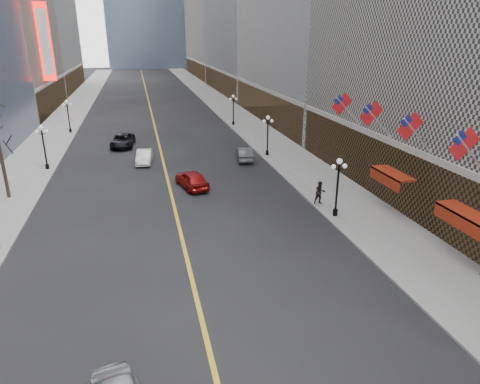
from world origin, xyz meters
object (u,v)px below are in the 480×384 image
streetlamp_west_3 (68,113)px  car_nb_mid (144,157)px  streetlamp_east_2 (268,131)px  car_nb_far (123,141)px  streetlamp_east_1 (338,181)px  car_sb_far (244,154)px  streetlamp_west_2 (43,143)px  streetlamp_east_3 (233,107)px  car_sb_mid (192,179)px

streetlamp_west_3 → car_nb_mid: (9.80, -17.64, -2.18)m
streetlamp_east_2 → car_nb_far: bearing=152.9°
streetlamp_east_1 → car_sb_far: streetlamp_east_1 is taller
streetlamp_west_2 → car_nb_mid: (9.80, 0.36, -2.18)m
car_nb_mid → streetlamp_east_3: bearing=57.8°
streetlamp_east_2 → streetlamp_east_3: size_ratio=1.00×
car_sb_mid → streetlamp_east_2: bearing=-152.0°
streetlamp_east_3 → streetlamp_west_3: size_ratio=1.00×
streetlamp_east_1 → streetlamp_west_2: (-23.60, 18.00, 0.00)m
streetlamp_east_3 → car_sb_far: streetlamp_east_3 is taller
car_sb_mid → car_sb_far: size_ratio=1.06×
car_sb_mid → streetlamp_east_1: bearing=122.9°
streetlamp_west_3 → streetlamp_east_2: bearing=-37.3°
streetlamp_east_2 → car_nb_far: 18.33m
car_nb_far → car_sb_mid: 18.23m
streetlamp_east_1 → car_sb_mid: streetlamp_east_1 is taller
streetlamp_east_3 → car_sb_mid: (-9.80, -26.77, -2.09)m
streetlamp_east_1 → streetlamp_east_2: bearing=90.0°
streetlamp_east_1 → car_sb_far: 17.39m
streetlamp_west_3 → car_sb_mid: size_ratio=0.95×
streetlamp_east_2 → streetlamp_west_2: same height
streetlamp_west_2 → streetlamp_west_3: (0.00, 18.00, 0.00)m
streetlamp_east_1 → streetlamp_east_2: same height
car_nb_far → streetlamp_east_1: bearing=-52.1°
streetlamp_east_3 → streetlamp_west_3: bearing=180.0°
streetlamp_east_3 → streetlamp_east_2: bearing=-90.0°
streetlamp_east_3 → car_nb_mid: streetlamp_east_3 is taller
car_sb_mid → car_sb_far: (6.84, 7.76, -0.07)m
streetlamp_east_3 → streetlamp_west_3: 23.60m
car_nb_far → car_sb_far: bearing=-28.8°
car_nb_mid → car_nb_far: (-2.41, 7.93, 0.05)m
streetlamp_east_2 → car_sb_mid: 13.31m
streetlamp_east_2 → streetlamp_east_1: bearing=-90.0°
streetlamp_east_1 → car_sb_mid: (-9.80, 9.23, -2.09)m
streetlamp_west_3 → car_nb_mid: streetlamp_west_3 is taller
car_nb_mid → car_sb_far: 10.93m
car_sb_far → streetlamp_east_1: bearing=107.7°
streetlamp_east_2 → car_sb_far: streetlamp_east_2 is taller
car_nb_far → car_sb_mid: bearing=-63.2°
streetlamp_east_3 → car_nb_far: (-16.21, -9.71, -2.13)m
car_nb_mid → streetlamp_west_3: bearing=124.8°
streetlamp_west_3 → car_nb_far: streetlamp_west_3 is taller
streetlamp_east_2 → car_nb_mid: size_ratio=1.03×
streetlamp_east_1 → streetlamp_east_2: size_ratio=1.00×
streetlamp_west_3 → car_sb_mid: streetlamp_west_3 is taller
streetlamp_west_3 → car_sb_mid: bearing=-62.7°
car_nb_mid → car_sb_mid: (4.00, -9.13, 0.09)m
streetlamp_east_3 → car_nb_mid: 22.50m
car_sb_mid → car_sb_far: 10.35m
streetlamp_east_2 → streetlamp_west_3: size_ratio=1.00×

